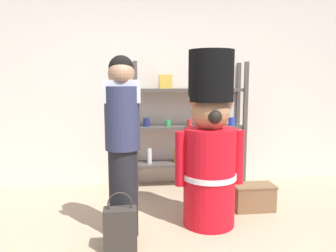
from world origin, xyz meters
The scene contains 6 objects.
back_wall centered at (0.00, 2.20, 1.30)m, with size 6.40×0.12×2.60m, color silver.
merchandise_shelf centered at (0.43, 1.98, 0.85)m, with size 1.49×0.35×1.66m.
teddy_bear_guard centered at (0.39, 0.72, 0.78)m, with size 0.68×0.52×1.70m.
person_shopper centered at (-0.45, 0.57, 0.88)m, with size 0.32×0.31×1.63m.
shopping_bag centered at (-0.47, 0.29, 0.19)m, with size 0.27×0.15×0.51m.
display_crate centered at (0.96, 1.01, 0.14)m, with size 0.45×0.26×0.29m.
Camera 1 is at (-0.40, -2.34, 1.42)m, focal length 35.41 mm.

